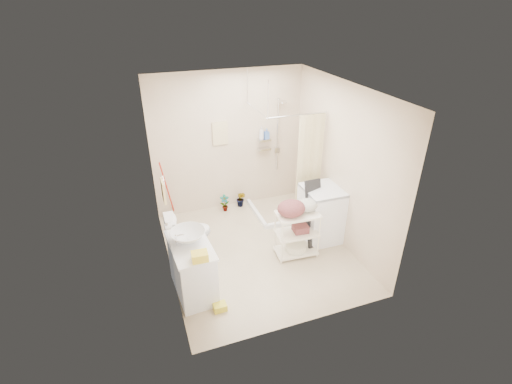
# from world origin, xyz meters

# --- Properties ---
(floor) EXTENTS (3.20, 3.20, 0.00)m
(floor) POSITION_xyz_m (0.00, 0.00, 0.00)
(floor) COLOR #C7B695
(floor) RESTS_ON ground
(ceiling) EXTENTS (2.80, 3.20, 0.04)m
(ceiling) POSITION_xyz_m (0.00, 0.00, 2.60)
(ceiling) COLOR silver
(ceiling) RESTS_ON ground
(wall_back) EXTENTS (2.80, 0.04, 2.60)m
(wall_back) POSITION_xyz_m (0.00, 1.60, 1.30)
(wall_back) COLOR beige
(wall_back) RESTS_ON ground
(wall_front) EXTENTS (2.80, 0.04, 2.60)m
(wall_front) POSITION_xyz_m (0.00, -1.60, 1.30)
(wall_front) COLOR beige
(wall_front) RESTS_ON ground
(wall_left) EXTENTS (0.04, 3.20, 2.60)m
(wall_left) POSITION_xyz_m (-1.40, 0.00, 1.30)
(wall_left) COLOR beige
(wall_left) RESTS_ON ground
(wall_right) EXTENTS (0.04, 3.20, 2.60)m
(wall_right) POSITION_xyz_m (1.40, 0.00, 1.30)
(wall_right) COLOR beige
(wall_right) RESTS_ON ground
(vanity) EXTENTS (0.57, 0.94, 0.80)m
(vanity) POSITION_xyz_m (-1.16, -0.56, 0.40)
(vanity) COLOR silver
(vanity) RESTS_ON ground
(sink) EXTENTS (0.55, 0.55, 0.16)m
(sink) POSITION_xyz_m (-1.16, -0.48, 0.88)
(sink) COLOR silver
(sink) RESTS_ON vanity
(counter_basket) EXTENTS (0.21, 0.17, 0.11)m
(counter_basket) POSITION_xyz_m (-1.10, -0.92, 0.85)
(counter_basket) COLOR yellow
(counter_basket) RESTS_ON vanity
(floor_basket) EXTENTS (0.25, 0.20, 0.13)m
(floor_basket) POSITION_xyz_m (-0.91, -1.03, 0.07)
(floor_basket) COLOR yellow
(floor_basket) RESTS_ON ground
(toilet) EXTENTS (0.70, 0.40, 0.71)m
(toilet) POSITION_xyz_m (-1.04, 0.37, 0.36)
(toilet) COLOR white
(toilet) RESTS_ON ground
(mop) EXTENTS (0.12, 0.12, 1.18)m
(mop) POSITION_xyz_m (-1.24, 1.50, 0.59)
(mop) COLOR #B12011
(mop) RESTS_ON ground
(potted_plant_a) EXTENTS (0.19, 0.13, 0.34)m
(potted_plant_a) POSITION_xyz_m (-0.17, 1.40, 0.17)
(potted_plant_a) COLOR #964623
(potted_plant_a) RESTS_ON ground
(potted_plant_b) EXTENTS (0.23, 0.23, 0.33)m
(potted_plant_b) POSITION_xyz_m (0.17, 1.46, 0.17)
(potted_plant_b) COLOR brown
(potted_plant_b) RESTS_ON ground
(hanging_towel) EXTENTS (0.28, 0.03, 0.42)m
(hanging_towel) POSITION_xyz_m (-0.15, 1.58, 1.50)
(hanging_towel) COLOR beige
(hanging_towel) RESTS_ON wall_back
(towel_ring) EXTENTS (0.04, 0.22, 0.34)m
(towel_ring) POSITION_xyz_m (-1.38, -0.20, 1.47)
(towel_ring) COLOR #FFE497
(towel_ring) RESTS_ON wall_left
(tp_holder) EXTENTS (0.08, 0.12, 0.14)m
(tp_holder) POSITION_xyz_m (-1.36, 0.05, 0.72)
(tp_holder) COLOR white
(tp_holder) RESTS_ON wall_left
(shower) EXTENTS (1.10, 1.10, 2.10)m
(shower) POSITION_xyz_m (0.85, 1.05, 1.05)
(shower) COLOR white
(shower) RESTS_ON ground
(shampoo_bottle_a) EXTENTS (0.11, 0.11, 0.23)m
(shampoo_bottle_a) POSITION_xyz_m (0.62, 1.52, 1.44)
(shampoo_bottle_a) COLOR silver
(shampoo_bottle_a) RESTS_ON shower
(shampoo_bottle_b) EXTENTS (0.09, 0.09, 0.19)m
(shampoo_bottle_b) POSITION_xyz_m (0.72, 1.52, 1.41)
(shampoo_bottle_b) COLOR #3F63AB
(shampoo_bottle_b) RESTS_ON shower
(washing_machine) EXTENTS (0.64, 0.67, 0.93)m
(washing_machine) POSITION_xyz_m (1.14, 0.02, 0.47)
(washing_machine) COLOR white
(washing_machine) RESTS_ON ground
(laundry_rack) EXTENTS (0.68, 0.42, 0.90)m
(laundry_rack) POSITION_xyz_m (0.55, -0.27, 0.45)
(laundry_rack) COLOR white
(laundry_rack) RESTS_ON ground
(ironing_board) EXTENTS (0.34, 0.18, 1.15)m
(ironing_board) POSITION_xyz_m (0.93, -0.09, 0.57)
(ironing_board) COLOR black
(ironing_board) RESTS_ON ground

